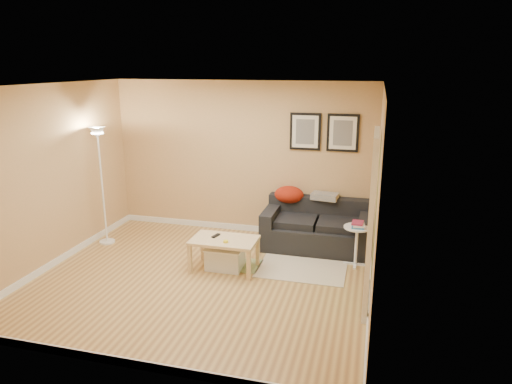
# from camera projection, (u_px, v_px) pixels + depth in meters

# --- Properties ---
(floor) EXTENTS (4.50, 4.50, 0.00)m
(floor) POSITION_uv_depth(u_px,v_px,m) (202.00, 279.00, 6.37)
(floor) COLOR tan
(floor) RESTS_ON ground
(ceiling) EXTENTS (4.50, 4.50, 0.00)m
(ceiling) POSITION_uv_depth(u_px,v_px,m) (195.00, 85.00, 5.67)
(ceiling) COLOR white
(ceiling) RESTS_ON wall_back
(wall_back) EXTENTS (4.50, 0.00, 4.50)m
(wall_back) POSITION_uv_depth(u_px,v_px,m) (242.00, 158.00, 7.88)
(wall_back) COLOR tan
(wall_back) RESTS_ON ground
(wall_front) EXTENTS (4.50, 0.00, 4.50)m
(wall_front) POSITION_uv_depth(u_px,v_px,m) (117.00, 243.00, 4.15)
(wall_front) COLOR tan
(wall_front) RESTS_ON ground
(wall_left) EXTENTS (0.00, 4.00, 4.00)m
(wall_left) POSITION_uv_depth(u_px,v_px,m) (51.00, 177.00, 6.57)
(wall_left) COLOR tan
(wall_left) RESTS_ON ground
(wall_right) EXTENTS (0.00, 4.00, 4.00)m
(wall_right) POSITION_uv_depth(u_px,v_px,m) (377.00, 200.00, 5.47)
(wall_right) COLOR tan
(wall_right) RESTS_ON ground
(baseboard_back) EXTENTS (4.50, 0.02, 0.10)m
(baseboard_back) POSITION_uv_depth(u_px,v_px,m) (242.00, 227.00, 8.21)
(baseboard_back) COLOR white
(baseboard_back) RESTS_ON ground
(baseboard_front) EXTENTS (4.50, 0.02, 0.10)m
(baseboard_front) POSITION_uv_depth(u_px,v_px,m) (128.00, 363.00, 4.50)
(baseboard_front) COLOR white
(baseboard_front) RESTS_ON ground
(baseboard_left) EXTENTS (0.02, 4.00, 0.10)m
(baseboard_left) POSITION_uv_depth(u_px,v_px,m) (61.00, 259.00, 6.90)
(baseboard_left) COLOR white
(baseboard_left) RESTS_ON ground
(baseboard_right) EXTENTS (0.02, 4.00, 0.10)m
(baseboard_right) POSITION_uv_depth(u_px,v_px,m) (369.00, 295.00, 5.81)
(baseboard_right) COLOR white
(baseboard_right) RESTS_ON ground
(sofa) EXTENTS (1.70, 0.90, 0.75)m
(sofa) POSITION_uv_depth(u_px,v_px,m) (317.00, 225.00, 7.35)
(sofa) COLOR black
(sofa) RESTS_ON ground
(red_throw) EXTENTS (0.48, 0.36, 0.28)m
(red_throw) POSITION_uv_depth(u_px,v_px,m) (289.00, 195.00, 7.63)
(red_throw) COLOR #A02E0E
(red_throw) RESTS_ON sofa
(plaid_throw) EXTENTS (0.45, 0.32, 0.10)m
(plaid_throw) POSITION_uv_depth(u_px,v_px,m) (325.00, 196.00, 7.50)
(plaid_throw) COLOR tan
(plaid_throw) RESTS_ON sofa
(framed_print_left) EXTENTS (0.50, 0.04, 0.60)m
(framed_print_left) POSITION_uv_depth(u_px,v_px,m) (305.00, 132.00, 7.46)
(framed_print_left) COLOR black
(framed_print_left) RESTS_ON wall_back
(framed_print_right) EXTENTS (0.50, 0.04, 0.60)m
(framed_print_right) POSITION_uv_depth(u_px,v_px,m) (343.00, 133.00, 7.31)
(framed_print_right) COLOR black
(framed_print_right) RESTS_ON wall_back
(area_rug) EXTENTS (1.25, 0.85, 0.01)m
(area_rug) POSITION_uv_depth(u_px,v_px,m) (302.00, 269.00, 6.64)
(area_rug) COLOR beige
(area_rug) RESTS_ON ground
(green_runner) EXTENTS (0.70, 0.50, 0.01)m
(green_runner) POSITION_uv_depth(u_px,v_px,m) (237.00, 264.00, 6.81)
(green_runner) COLOR #668C4C
(green_runner) RESTS_ON ground
(coffee_table) EXTENTS (1.07, 0.87, 0.46)m
(coffee_table) POSITION_uv_depth(u_px,v_px,m) (224.00, 254.00, 6.60)
(coffee_table) COLOR beige
(coffee_table) RESTS_ON ground
(remote_control) EXTENTS (0.09, 0.17, 0.02)m
(remote_control) POSITION_uv_depth(u_px,v_px,m) (216.00, 236.00, 6.63)
(remote_control) COLOR black
(remote_control) RESTS_ON coffee_table
(tape_roll) EXTENTS (0.07, 0.07, 0.03)m
(tape_roll) POSITION_uv_depth(u_px,v_px,m) (226.00, 241.00, 6.40)
(tape_roll) COLOR yellow
(tape_roll) RESTS_ON coffee_table
(storage_bin) EXTENTS (0.53, 0.38, 0.32)m
(storage_bin) POSITION_uv_depth(u_px,v_px,m) (225.00, 258.00, 6.65)
(storage_bin) COLOR white
(storage_bin) RESTS_ON ground
(side_table) EXTENTS (0.39, 0.39, 0.59)m
(side_table) POSITION_uv_depth(u_px,v_px,m) (356.00, 246.00, 6.73)
(side_table) COLOR white
(side_table) RESTS_ON ground
(book_stack) EXTENTS (0.22, 0.27, 0.07)m
(book_stack) POSITION_uv_depth(u_px,v_px,m) (358.00, 224.00, 6.63)
(book_stack) COLOR teal
(book_stack) RESTS_ON side_table
(floor_lamp) EXTENTS (0.25, 0.25, 1.92)m
(floor_lamp) POSITION_uv_depth(u_px,v_px,m) (102.00, 190.00, 7.41)
(floor_lamp) COLOR white
(floor_lamp) RESTS_ON ground
(doorway) EXTENTS (0.12, 1.01, 2.13)m
(doorway) POSITION_uv_depth(u_px,v_px,m) (370.00, 226.00, 5.41)
(doorway) COLOR white
(doorway) RESTS_ON ground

